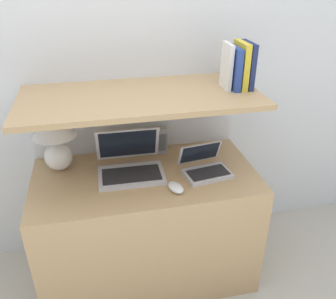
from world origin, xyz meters
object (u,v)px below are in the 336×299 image
object	(u,v)px
book_white	(227,66)
book_navy	(247,65)
laptop_small	(205,167)
book_yellow	(241,65)
computer_mouse	(176,187)
router_box	(159,141)
laptop_large	(130,165)
table_lamp	(55,133)
book_blue	(233,68)

from	to	relation	value
book_white	book_navy	bearing A→B (deg)	0.00
laptop_small	book_yellow	bearing A→B (deg)	29.89
computer_mouse	router_box	world-z (taller)	router_box
laptop_large	computer_mouse	bearing A→B (deg)	-48.15
table_lamp	book_yellow	world-z (taller)	book_yellow
table_lamp	laptop_large	distance (m)	0.43
router_box	book_yellow	distance (m)	0.64
computer_mouse	book_yellow	world-z (taller)	book_yellow
book_yellow	computer_mouse	bearing A→B (deg)	-147.90
computer_mouse	laptop_large	bearing A→B (deg)	131.85
book_blue	book_white	xyz separation A→B (m)	(-0.04, 0.00, 0.01)
laptop_large	book_blue	distance (m)	0.74
laptop_large	router_box	distance (m)	0.27
table_lamp	book_blue	bearing A→B (deg)	-5.72
book_blue	book_navy	bearing A→B (deg)	0.00
book_yellow	book_navy	bearing A→B (deg)	0.00
table_lamp	book_yellow	distance (m)	1.03
computer_mouse	router_box	xyz separation A→B (m)	(-0.01, 0.41, 0.06)
book_navy	book_blue	size ratio (longest dim) A/B	1.09
table_lamp	laptop_small	distance (m)	0.82
book_white	table_lamp	bearing A→B (deg)	174.05
laptop_large	book_white	xyz separation A→B (m)	(0.52, 0.03, 0.50)
book_blue	book_yellow	bearing A→B (deg)	0.00
laptop_large	router_box	world-z (taller)	laptop_large
table_lamp	laptop_small	xyz separation A→B (m)	(0.77, -0.21, -0.19)
computer_mouse	book_white	xyz separation A→B (m)	(0.32, 0.25, 0.53)
table_lamp	book_blue	distance (m)	0.99
router_box	book_blue	bearing A→B (deg)	-24.38
laptop_small	computer_mouse	xyz separation A→B (m)	(-0.19, -0.13, -0.02)
laptop_large	table_lamp	bearing A→B (deg)	162.53
table_lamp	laptop_large	size ratio (longest dim) A/B	1.00
table_lamp	book_navy	bearing A→B (deg)	-5.29
book_yellow	book_blue	xyz separation A→B (m)	(-0.04, 0.00, -0.01)
laptop_small	book_white	world-z (taller)	book_white
router_box	laptop_large	bearing A→B (deg)	-135.63
laptop_small	book_white	size ratio (longest dim) A/B	1.17
laptop_large	book_white	world-z (taller)	book_white
table_lamp	book_blue	xyz separation A→B (m)	(0.93, -0.09, 0.32)
computer_mouse	router_box	bearing A→B (deg)	90.94
book_navy	table_lamp	bearing A→B (deg)	174.71
laptop_large	computer_mouse	world-z (taller)	laptop_large
book_yellow	table_lamp	bearing A→B (deg)	174.52
book_white	laptop_small	bearing A→B (deg)	-137.20
laptop_small	router_box	bearing A→B (deg)	125.82
book_yellow	book_blue	size ratio (longest dim) A/B	1.10
book_yellow	book_white	world-z (taller)	book_yellow
laptop_large	router_box	bearing A→B (deg)	44.37
book_blue	table_lamp	bearing A→B (deg)	174.28
computer_mouse	book_white	distance (m)	0.66
laptop_large	book_blue	bearing A→B (deg)	2.59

